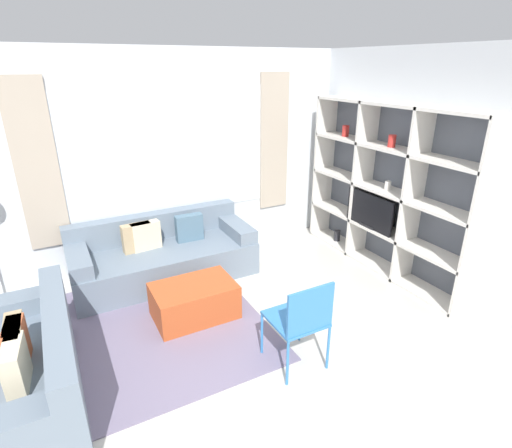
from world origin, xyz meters
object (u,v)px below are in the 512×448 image
(shelving_unit, at_px, (387,190))
(ottoman, at_px, (194,301))
(folding_chair, at_px, (301,318))
(couch_main, at_px, (164,256))
(couch_side, at_px, (20,375))

(shelving_unit, distance_m, ottoman, 2.72)
(shelving_unit, height_order, folding_chair, shelving_unit)
(couch_main, height_order, folding_chair, folding_chair)
(couch_main, xyz_separation_m, ottoman, (0.03, -1.01, -0.09))
(shelving_unit, xyz_separation_m, ottoman, (-2.59, 0.02, -0.84))
(couch_main, bearing_deg, shelving_unit, -21.50)
(shelving_unit, bearing_deg, couch_main, 158.50)
(folding_chair, bearing_deg, couch_main, -74.95)
(couch_main, relative_size, couch_side, 1.28)
(couch_side, bearing_deg, folding_chair, 72.69)
(couch_side, height_order, folding_chair, folding_chair)
(shelving_unit, xyz_separation_m, couch_side, (-4.17, -0.47, -0.74))
(couch_side, relative_size, ottoman, 2.02)
(shelving_unit, distance_m, folding_chair, 2.39)
(couch_main, distance_m, folding_chair, 2.25)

